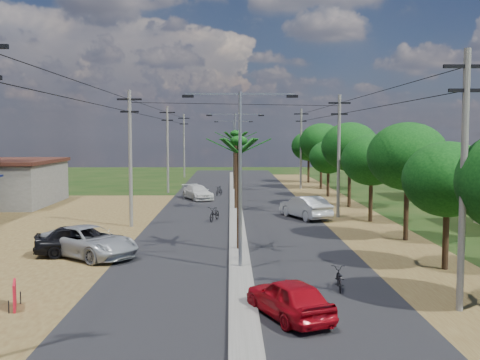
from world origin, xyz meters
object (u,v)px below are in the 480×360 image
object	(u,v)px
car_parked_silver	(89,242)
moto_rider_east	(339,279)
car_silver_mid	(305,208)
car_white_far	(198,193)
roadside_sign	(15,296)
car_red_near	(289,299)
car_parked_dark	(82,240)

from	to	relation	value
car_parked_silver	moto_rider_east	xyz separation A→B (m)	(11.34, -6.05, -0.34)
car_silver_mid	car_white_far	xyz separation A→B (m)	(-8.50, 11.98, -0.15)
roadside_sign	car_red_near	bearing A→B (deg)	-26.24
car_parked_dark	car_red_near	bearing A→B (deg)	-146.71
car_white_far	car_silver_mid	bearing A→B (deg)	-78.34
car_silver_mid	car_red_near	bearing A→B (deg)	58.68
car_silver_mid	car_parked_silver	bearing A→B (deg)	22.95
moto_rider_east	car_parked_dark	bearing A→B (deg)	-22.88
car_parked_silver	car_parked_dark	world-z (taller)	car_parked_dark
car_silver_mid	car_parked_dark	distance (m)	17.76
car_parked_silver	car_parked_dark	xyz separation A→B (m)	(-0.43, 0.45, 0.02)
car_red_near	roadside_sign	bearing A→B (deg)	-30.39
moto_rider_east	roadside_sign	bearing A→B (deg)	16.88
car_parked_dark	car_silver_mid	bearing A→B (deg)	-56.93
car_red_near	car_silver_mid	bearing A→B (deg)	-122.33
car_white_far	roadside_sign	size ratio (longest dim) A/B	4.02
car_parked_silver	car_white_far	bearing A→B (deg)	27.35
car_silver_mid	roadside_sign	xyz separation A→B (m)	(-13.00, -20.94, -0.33)
car_white_far	moto_rider_east	world-z (taller)	car_white_far
car_red_near	roadside_sign	xyz separation A→B (m)	(-9.50, 1.17, -0.19)
car_red_near	moto_rider_east	xyz separation A→B (m)	(2.34, 3.45, -0.25)
car_red_near	car_white_far	xyz separation A→B (m)	(-5.00, 34.10, -0.01)
car_parked_dark	car_white_far	bearing A→B (deg)	-20.60
car_silver_mid	roadside_sign	world-z (taller)	car_silver_mid
car_parked_silver	roadside_sign	xyz separation A→B (m)	(-0.50, -8.32, -0.28)
car_silver_mid	car_parked_dark	size ratio (longest dim) A/B	1.08
car_silver_mid	car_white_far	size ratio (longest dim) A/B	1.09
car_parked_silver	roadside_sign	bearing A→B (deg)	-146.86
car_parked_dark	roadside_sign	size ratio (longest dim) A/B	4.04
car_white_far	roadside_sign	xyz separation A→B (m)	(-4.50, -32.92, -0.18)
moto_rider_east	car_parked_silver	bearing A→B (deg)	-22.06
car_silver_mid	car_parked_silver	world-z (taller)	car_silver_mid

